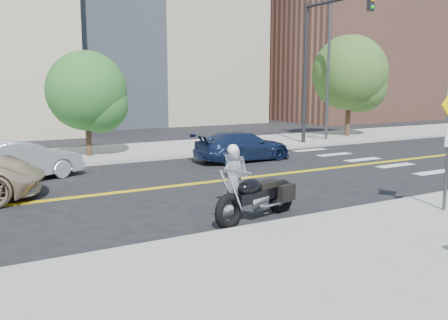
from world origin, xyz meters
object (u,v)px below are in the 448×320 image
motorcyclist (233,178)px  motorcycle (258,186)px  parked_car_silver (18,161)px  parked_car_blue (243,146)px

motorcyclist → motorcycle: (0.15, -0.85, -0.04)m
parked_car_silver → parked_car_blue: size_ratio=0.97×
motorcyclist → parked_car_blue: motorcyclist is taller
motorcyclist → parked_car_blue: 7.94m
parked_car_blue → motorcyclist: bearing=144.2°
motorcycle → parked_car_silver: (-4.26, 7.50, -0.12)m
parked_car_silver → parked_car_blue: (8.54, -0.06, -0.06)m
parked_car_silver → motorcycle: bearing=-171.5°
parked_car_silver → parked_car_blue: bearing=-111.5°
parked_car_blue → parked_car_silver: bearing=87.7°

